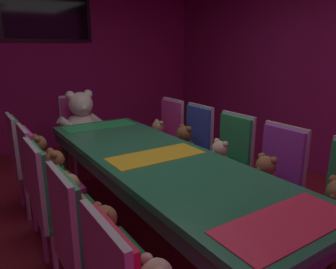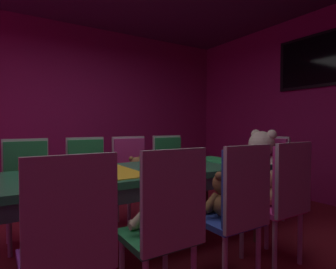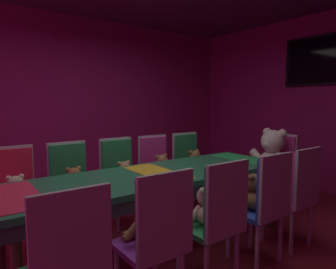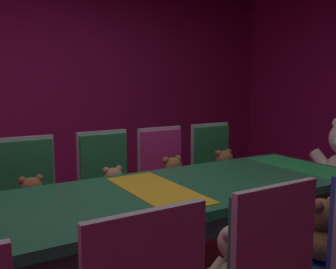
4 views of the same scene
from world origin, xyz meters
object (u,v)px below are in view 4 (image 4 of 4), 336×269
(chair_left_3, at_px, (164,174))
(teddy_right_2, at_px, (234,262))
(chair_left_4, at_px, (214,166))
(teddy_right_3, at_px, (319,233))
(banquet_table, at_px, (157,204))
(teddy_left_3, at_px, (173,178))
(chair_left_1, at_px, (28,193))
(teddy_left_2, at_px, (114,188))
(teddy_left_4, at_px, (225,170))
(teddy_left_1, at_px, (33,201))
(chair_left_2, at_px, (107,181))

(chair_left_3, xyz_separation_m, teddy_right_2, (1.48, -0.52, -0.01))
(chair_left_4, bearing_deg, chair_left_3, -88.41)
(teddy_right_2, bearing_deg, teddy_right_3, -90.63)
(banquet_table, distance_m, teddy_left_3, 0.85)
(chair_left_1, relative_size, teddy_right_2, 3.05)
(teddy_left_2, height_order, chair_left_4, chair_left_4)
(teddy_left_4, bearing_deg, teddy_right_3, -20.70)
(teddy_left_2, height_order, chair_left_3, chair_left_3)
(teddy_left_1, bearing_deg, teddy_left_2, 91.64)
(teddy_right_3, bearing_deg, chair_left_3, 1.47)
(teddy_right_2, bearing_deg, chair_left_1, 20.82)
(banquet_table, xyz_separation_m, teddy_left_1, (-0.67, -0.56, -0.07))
(teddy_left_3, bearing_deg, chair_left_2, -109.15)
(banquet_table, distance_m, teddy_left_4, 1.27)
(chair_left_1, xyz_separation_m, chair_left_3, (0.01, 1.09, 0.00))
(teddy_left_2, bearing_deg, chair_left_2, -180.00)
(chair_left_4, height_order, teddy_right_2, chair_left_4)
(banquet_table, distance_m, chair_left_1, 1.00)
(chair_left_1, height_order, teddy_left_4, chair_left_1)
(teddy_left_4, distance_m, teddy_right_2, 1.72)
(teddy_left_3, relative_size, teddy_left_4, 0.99)
(chair_left_2, height_order, teddy_left_3, chair_left_2)
(chair_left_2, bearing_deg, teddy_left_3, 70.85)
(teddy_right_3, bearing_deg, teddy_left_1, 39.88)
(teddy_right_2, bearing_deg, teddy_left_2, -0.83)
(teddy_left_3, distance_m, teddy_right_2, 1.43)
(chair_left_3, height_order, teddy_right_2, chair_left_3)
(chair_left_2, bearing_deg, chair_left_1, -88.43)
(teddy_left_3, bearing_deg, banquet_table, -38.60)
(chair_left_3, height_order, teddy_left_4, chair_left_3)
(banquet_table, bearing_deg, chair_left_1, -145.41)
(teddy_left_1, distance_m, teddy_right_3, 1.76)
(chair_left_1, height_order, teddy_right_2, chair_left_1)
(teddy_right_2, relative_size, teddy_right_3, 0.92)
(chair_left_4, xyz_separation_m, teddy_right_3, (1.50, -0.51, 0.00))
(teddy_left_2, distance_m, chair_left_4, 1.06)
(chair_left_2, distance_m, teddy_right_3, 1.61)
(teddy_left_2, distance_m, teddy_right_2, 1.36)
(teddy_left_3, xyz_separation_m, chair_left_4, (-0.16, 0.55, 0.01))
(chair_left_4, distance_m, teddy_left_4, 0.15)
(chair_left_3, bearing_deg, chair_left_2, -93.38)
(chair_left_1, distance_m, teddy_right_3, 1.87)
(teddy_right_2, xyz_separation_m, teddy_right_3, (0.01, 0.56, 0.01))
(teddy_left_3, bearing_deg, teddy_left_4, 91.58)
(chair_left_2, xyz_separation_m, teddy_right_2, (1.51, -0.02, -0.01))
(chair_left_2, bearing_deg, teddy_left_2, 0.00)
(teddy_left_2, relative_size, chair_left_3, 0.30)
(chair_left_3, height_order, teddy_left_3, chair_left_3)
(teddy_left_1, bearing_deg, teddy_left_4, 90.00)
(chair_left_3, bearing_deg, banquet_table, -33.18)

